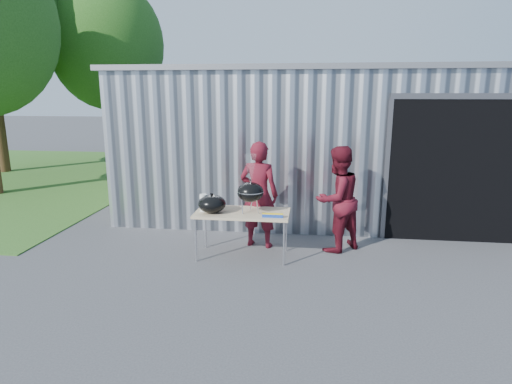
# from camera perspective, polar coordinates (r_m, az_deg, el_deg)

# --- Properties ---
(ground) EXTENTS (80.00, 80.00, 0.00)m
(ground) POSITION_cam_1_polar(r_m,az_deg,el_deg) (6.59, 0.54, -10.18)
(ground) COLOR #3E3E41
(building) EXTENTS (8.20, 6.20, 3.10)m
(building) POSITION_cam_1_polar(r_m,az_deg,el_deg) (10.66, 8.43, 7.22)
(building) COLOR silver
(building) RESTS_ON ground
(tree_far) EXTENTS (3.93, 3.93, 6.52)m
(tree_far) POSITION_cam_1_polar(r_m,az_deg,el_deg) (16.74, -19.24, 18.02)
(tree_far) COLOR #442D19
(tree_far) RESTS_ON ground
(folding_table) EXTENTS (1.50, 0.75, 0.75)m
(folding_table) POSITION_cam_1_polar(r_m,az_deg,el_deg) (6.85, -1.83, -2.98)
(folding_table) COLOR tan
(folding_table) RESTS_ON ground
(kettle_grill) EXTENTS (0.43, 0.43, 0.93)m
(kettle_grill) POSITION_cam_1_polar(r_m,az_deg,el_deg) (6.69, -0.76, 0.72)
(kettle_grill) COLOR black
(kettle_grill) RESTS_ON folding_table
(grill_lid) EXTENTS (0.44, 0.44, 0.32)m
(grill_lid) POSITION_cam_1_polar(r_m,az_deg,el_deg) (6.79, -5.88, -1.57)
(grill_lid) COLOR black
(grill_lid) RESTS_ON folding_table
(paper_towels) EXTENTS (0.12, 0.12, 0.28)m
(paper_towels) POSITION_cam_1_polar(r_m,az_deg,el_deg) (6.88, -7.01, -1.45)
(paper_towels) COLOR white
(paper_towels) RESTS_ON folding_table
(white_tub) EXTENTS (0.20, 0.15, 0.10)m
(white_tub) POSITION_cam_1_polar(r_m,az_deg,el_deg) (7.14, -5.92, -1.62)
(white_tub) COLOR white
(white_tub) RESTS_ON folding_table
(foil_box) EXTENTS (0.32, 0.06, 0.06)m
(foil_box) POSITION_cam_1_polar(r_m,az_deg,el_deg) (6.53, 2.23, -3.14)
(foil_box) COLOR #17399A
(foil_box) RESTS_ON folding_table
(person_cook) EXTENTS (0.74, 0.55, 1.83)m
(person_cook) POSITION_cam_1_polar(r_m,az_deg,el_deg) (7.27, 0.39, -0.37)
(person_cook) COLOR #56101C
(person_cook) RESTS_ON ground
(person_bystander) EXTENTS (1.09, 1.07, 1.77)m
(person_bystander) POSITION_cam_1_polar(r_m,az_deg,el_deg) (7.21, 10.78, -0.94)
(person_bystander) COLOR #56101C
(person_bystander) RESTS_ON ground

